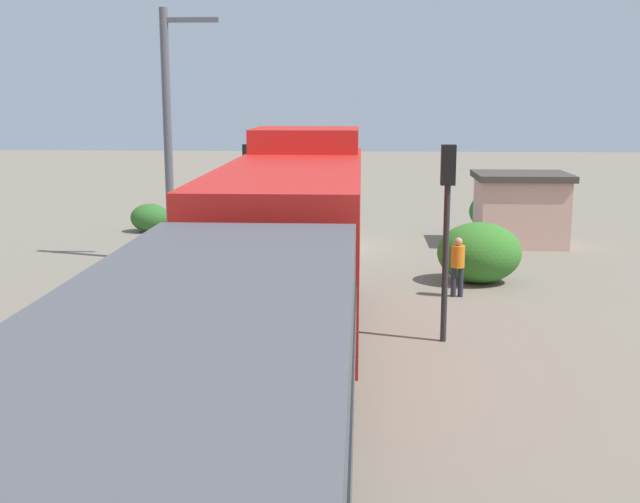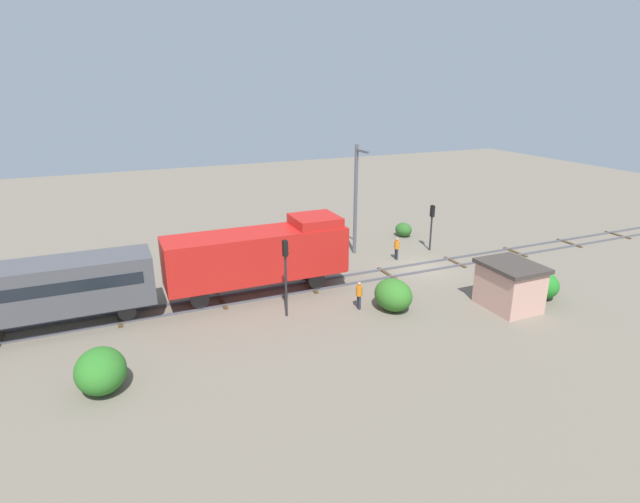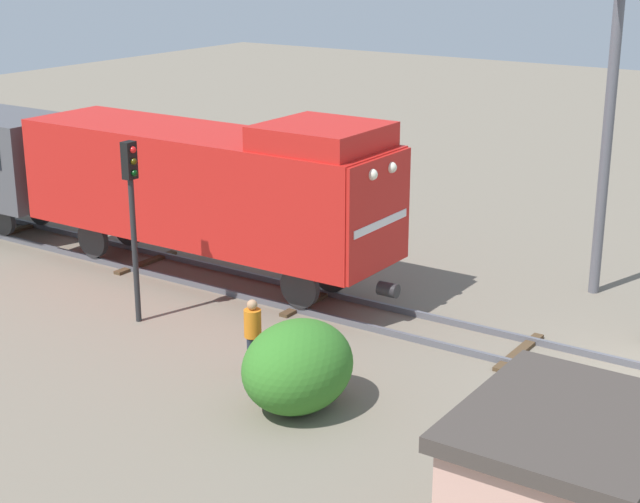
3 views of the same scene
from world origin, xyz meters
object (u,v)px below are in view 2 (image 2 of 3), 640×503
object	(u,v)px
worker_near_track	(397,247)
relay_hut	(510,285)
locomotive	(260,253)
traffic_signal_near	(432,219)
passenger_car_leading	(10,292)
catenary_mast	(356,197)
traffic_signal_mid	(286,265)
worker_by_signal	(359,293)

from	to	relation	value
worker_near_track	relay_hut	size ratio (longest dim) A/B	0.49
locomotive	traffic_signal_near	distance (m)	15.27
passenger_car_leading	worker_near_track	world-z (taller)	passenger_car_leading
worker_near_track	catenary_mast	world-z (taller)	catenary_mast
traffic_signal_near	catenary_mast	bearing A→B (deg)	73.35
relay_hut	passenger_car_leading	bearing A→B (deg)	74.04
traffic_signal_near	catenary_mast	world-z (taller)	catenary_mast
traffic_signal_mid	catenary_mast	xyz separation A→B (m)	(8.34, -8.66, 1.32)
locomotive	relay_hut	distance (m)	14.98
locomotive	catenary_mast	xyz separation A→B (m)	(4.94, -9.11, 1.68)
traffic_signal_near	relay_hut	distance (m)	10.95
traffic_signal_mid	worker_by_signal	world-z (taller)	traffic_signal_mid
relay_hut	traffic_signal_near	bearing A→B (deg)	-10.78
catenary_mast	relay_hut	world-z (taller)	catenary_mast
passenger_car_leading	locomotive	bearing A→B (deg)	-90.00
traffic_signal_mid	worker_near_track	world-z (taller)	traffic_signal_mid
worker_by_signal	catenary_mast	world-z (taller)	catenary_mast
traffic_signal_mid	catenary_mast	size ratio (longest dim) A/B	0.54
traffic_signal_mid	catenary_mast	bearing A→B (deg)	-46.06
traffic_signal_near	catenary_mast	distance (m)	6.37
worker_by_signal	locomotive	bearing A→B (deg)	145.96
catenary_mast	relay_hut	distance (m)	13.36
traffic_signal_near	traffic_signal_mid	size ratio (longest dim) A/B	0.81
worker_by_signal	relay_hut	world-z (taller)	relay_hut
passenger_car_leading	traffic_signal_near	bearing A→B (deg)	-83.54
passenger_car_leading	relay_hut	bearing A→B (deg)	-105.96
locomotive	worker_near_track	xyz separation A→B (m)	(2.40, -11.32, -1.78)
traffic_signal_near	locomotive	bearing A→B (deg)	102.09
locomotive	passenger_car_leading	distance (m)	13.34
worker_by_signal	traffic_signal_near	bearing A→B (deg)	43.71
traffic_signal_mid	traffic_signal_near	bearing A→B (deg)	-65.50
traffic_signal_mid	relay_hut	xyz separation A→B (m)	(-4.10, -12.44, -1.74)
passenger_car_leading	relay_hut	size ratio (longest dim) A/B	4.00
locomotive	traffic_signal_mid	world-z (taller)	locomotive
worker_by_signal	relay_hut	xyz separation A→B (m)	(-3.30, -8.22, 0.40)
passenger_car_leading	worker_near_track	xyz separation A→B (m)	(2.40, -24.66, -1.53)
passenger_car_leading	traffic_signal_mid	xyz separation A→B (m)	(-3.40, -13.79, 0.61)
locomotive	traffic_signal_mid	distance (m)	3.45
locomotive	relay_hut	size ratio (longest dim) A/B	3.31
traffic_signal_near	worker_by_signal	xyz separation A→B (m)	(-7.40, 10.26, -1.56)
locomotive	traffic_signal_mid	xyz separation A→B (m)	(-3.40, -0.45, 0.36)
traffic_signal_mid	worker_near_track	bearing A→B (deg)	-61.91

